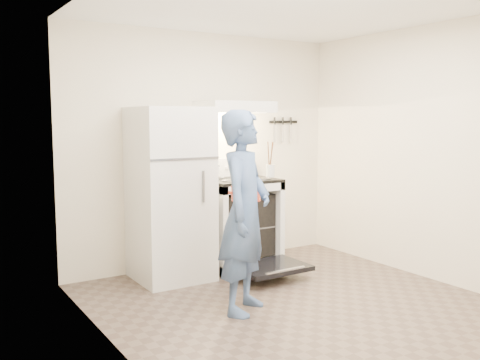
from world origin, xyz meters
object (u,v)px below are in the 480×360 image
Objects in this scene: stove_body at (239,224)px; person at (245,212)px; refrigerator at (170,194)px; dutch_oven at (246,194)px; tea_kettle at (209,165)px.

person reaches higher than stove_body.
refrigerator is 5.18× the size of dutch_oven.
dutch_oven is at bearing -69.78° from refrigerator.
person is at bearing -119.80° from stove_body.
person is 0.36m from dutch_oven.
dutch_oven is (-0.49, -0.90, 0.47)m from stove_body.
stove_body is at bearing -42.44° from tea_kettle.
dutch_oven is at bearing 17.88° from person.
person is at bearing -107.32° from tea_kettle.
stove_body is at bearing 22.32° from person.
stove_body is 2.80× the size of dutch_oven.
tea_kettle is (0.57, 0.24, 0.24)m from refrigerator.
refrigerator is at bearing -178.23° from stove_body.
tea_kettle is at bearing 34.81° from person.
tea_kettle is at bearing 137.56° from stove_body.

